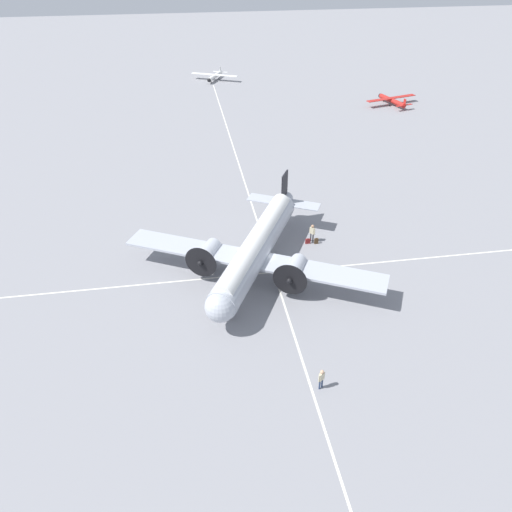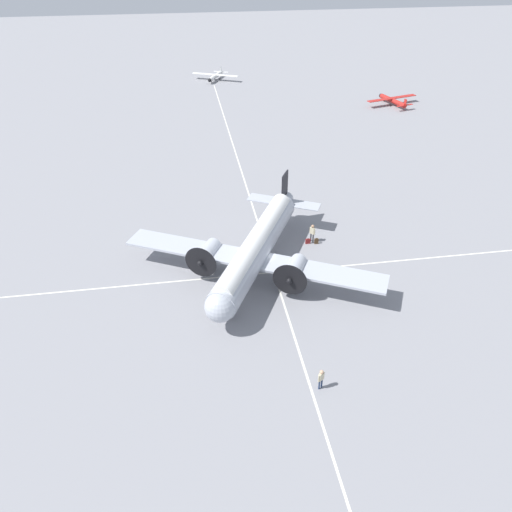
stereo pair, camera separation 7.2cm
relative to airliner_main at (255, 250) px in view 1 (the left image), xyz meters
The scene contains 10 objects.
ground_plane 2.47m from the airliner_main, 62.41° to the left, with size 300.00×300.00×0.00m, color gray.
apron_line_eastwest 2.45m from the airliner_main, 30.08° to the right, with size 120.00×0.16×0.01m.
apron_line_northsouth 2.98m from the airliner_main, 11.46° to the left, with size 0.16×120.00×0.01m.
airliner_main is the anchor object (origin of this frame).
crew_foreground 13.60m from the airliner_main, 80.28° to the right, with size 0.49×0.34×1.62m.
passenger_boarding 7.64m from the airliner_main, 34.71° to the left, with size 0.45×0.50×1.83m.
suitcase_near_door 7.88m from the airliner_main, 30.66° to the left, with size 0.38×0.17×0.59m.
suitcase_upright_spare 7.33m from the airliner_main, 34.91° to the left, with size 0.46×0.16×0.53m.
light_aircraft_distant 63.92m from the airliner_main, 87.97° to the left, with size 8.68×6.78×1.81m.
light_aircraft_taxiing 53.05m from the airliner_main, 55.69° to the left, with size 9.27×7.06×1.84m.
Camera 1 is at (-5.58, -35.02, 25.42)m, focal length 35.00 mm.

